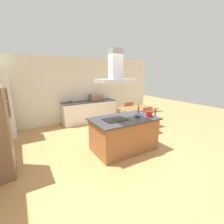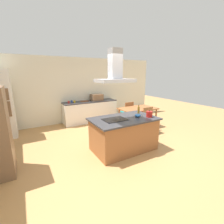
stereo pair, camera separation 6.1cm
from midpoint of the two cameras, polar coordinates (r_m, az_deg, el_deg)
ground at (r=5.68m, az=-4.11°, el=-7.30°), size 16.00×16.00×0.00m
wall_back at (r=6.95m, az=-10.77°, el=7.90°), size 7.20×0.10×2.70m
kitchen_island at (r=4.31m, az=4.72°, el=-7.96°), size 1.76×1.08×0.90m
cooktop at (r=4.01m, az=1.51°, el=-2.76°), size 0.60×0.44×0.01m
tea_kettle at (r=4.37m, az=13.92°, el=-0.76°), size 0.22×0.17×0.19m
olive_oil_bottle at (r=4.52m, az=10.10°, el=0.49°), size 0.06×0.06×0.29m
mixing_bowl at (r=4.31m, az=9.79°, el=-1.25°), size 0.16×0.16×0.09m
back_counter at (r=6.84m, az=-7.65°, el=0.26°), size 2.31×0.62×0.90m
countertop_microwave at (r=6.85m, az=-5.38°, el=5.38°), size 0.50×0.38×0.28m
coffee_mug_red at (r=6.44m, az=-15.34°, el=3.53°), size 0.08×0.08×0.09m
coffee_mug_blue at (r=6.55m, az=-14.29°, el=3.76°), size 0.08×0.08×0.09m
coffee_mug_yellow at (r=6.52m, az=-13.32°, el=3.78°), size 0.08×0.08×0.09m
cutting_board at (r=6.71m, az=-9.77°, el=3.92°), size 0.34×0.24×0.02m
wall_oven_stack at (r=6.02m, az=-35.44°, el=2.20°), size 0.70×0.66×2.20m
dining_table at (r=6.14m, az=9.73°, el=0.68°), size 1.40×0.90×0.75m
chair_facing_island at (r=5.71m, az=13.94°, el=-2.22°), size 0.42×0.42×0.89m
chair_facing_back_wall at (r=6.69m, az=6.03°, el=0.50°), size 0.42×0.42×0.89m
range_hood at (r=3.84m, az=1.63°, el=14.57°), size 0.90×0.55×0.78m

